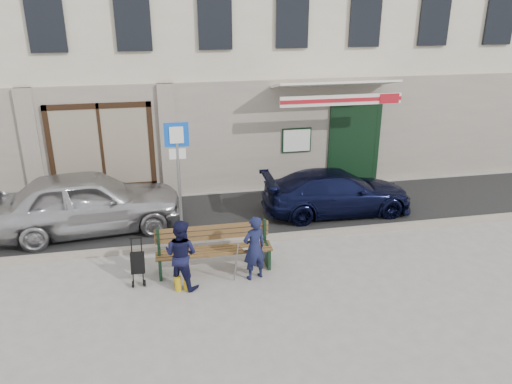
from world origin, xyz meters
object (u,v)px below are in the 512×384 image
object	(u,v)px
car_silver	(88,202)
man	(254,248)
car_navy	(337,192)
parking_sign	(178,164)
woman	(181,254)
stroller	(138,264)
bench	(212,250)

from	to	relation	value
car_silver	man	distance (m)	4.59
car_navy	parking_sign	bearing A→B (deg)	105.25
parking_sign	woman	world-z (taller)	parking_sign
car_navy	stroller	size ratio (longest dim) A/B	4.26
car_silver	car_navy	size ratio (longest dim) A/B	1.12
bench	woman	bearing A→B (deg)	-140.95
parking_sign	stroller	distance (m)	2.37
car_silver	parking_sign	size ratio (longest dim) A/B	1.55
woman	stroller	size ratio (longest dim) A/B	1.53
man	parking_sign	bearing A→B (deg)	-73.20
woman	stroller	bearing A→B (deg)	11.60
bench	man	xyz separation A→B (m)	(0.80, -0.50, 0.22)
stroller	car_silver	bearing A→B (deg)	116.98
car_navy	man	xyz separation A→B (m)	(-2.79, -2.89, 0.11)
bench	woman	world-z (taller)	woman
car_silver	woman	bearing A→B (deg)	-151.86
car_silver	parking_sign	xyz separation A→B (m)	(2.15, -1.16, 1.18)
car_silver	stroller	world-z (taller)	car_silver
car_navy	man	bearing A→B (deg)	136.85
man	car_navy	bearing A→B (deg)	-153.36
car_navy	car_silver	bearing A→B (deg)	89.94
car_silver	car_navy	world-z (taller)	car_silver
bench	stroller	bearing A→B (deg)	-172.45
bench	stroller	distance (m)	1.52
man	bench	bearing A→B (deg)	-51.28
bench	man	size ratio (longest dim) A/B	1.76
car_silver	man	bearing A→B (deg)	-136.44
parking_sign	stroller	size ratio (longest dim) A/B	3.09
car_silver	woman	size ratio (longest dim) A/B	3.13
car_navy	stroller	distance (m)	5.72
car_navy	woman	world-z (taller)	woman
car_silver	stroller	distance (m)	2.96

